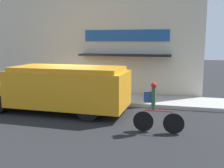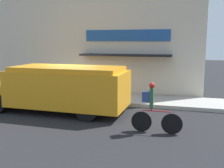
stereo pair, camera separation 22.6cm
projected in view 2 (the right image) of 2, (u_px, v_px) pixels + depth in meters
The scene contains 5 objects.
ground_plane at pixel (74, 103), 13.20m from camera, with size 70.00×70.00×0.00m, color #232326.
sidewalk at pixel (82, 97), 14.27m from camera, with size 28.00×2.27×0.18m.
storefront at pixel (91, 45), 15.02m from camera, with size 12.63×1.07×5.74m.
school_bus at pixel (58, 88), 11.48m from camera, with size 6.81×2.80×2.01m.
cyclist at pixel (153, 110), 8.83m from camera, with size 1.73×0.20×1.72m.
Camera 2 is at (5.31, -11.88, 3.07)m, focal length 42.00 mm.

